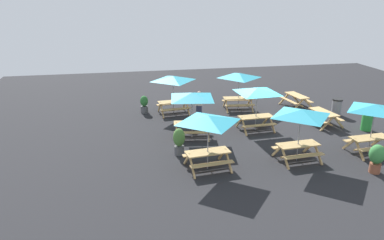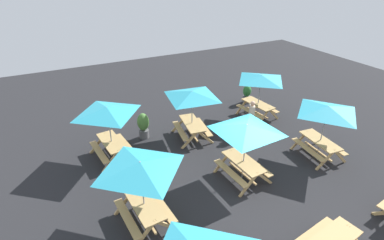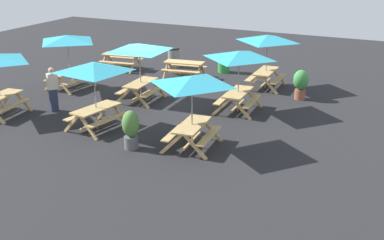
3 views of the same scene
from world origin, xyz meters
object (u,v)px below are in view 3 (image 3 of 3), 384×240
Objects in this scene: picnic_table_8 at (67,42)px; picnic_table_7 at (267,42)px; picnic_table_3 at (121,58)px; potted_plant_2 at (131,128)px; person_standing at (53,88)px; picnic_table_2 at (192,86)px; picnic_table_0 at (94,72)px; picnic_table_1 at (184,66)px; potted_plant_0 at (301,83)px; trash_bin_green at (224,62)px; trash_bin_gray at (174,57)px; picnic_table_4 at (140,51)px; picnic_table_6 at (239,59)px.

picnic_table_7 is at bearing -57.78° from picnic_table_8.
potted_plant_2 is (-8.48, -5.90, 0.10)m from picnic_table_3.
person_standing is at bearing 67.53° from potted_plant_2.
picnic_table_2 is at bearing 127.42° from picnic_table_3.
picnic_table_0 reaches higher than potted_plant_2.
picnic_table_3 is at bearing 35.89° from picnic_table_0.
picnic_table_1 is 1.65× the size of potted_plant_0.
picnic_table_0 is 2.86× the size of trash_bin_green.
trash_bin_gray is 0.80× the size of potted_plant_2.
picnic_table_7 is (7.49, 0.14, 0.00)m from picnic_table_2.
person_standing is at bearing 174.77° from trash_bin_gray.
picnic_table_1 is at bearing 80.70° from potted_plant_0.
trash_bin_gray is (1.55, -2.07, -0.07)m from picnic_table_3.
picnic_table_1 is 0.70× the size of picnic_table_4.
potted_plant_2 reaches higher than trash_bin_green.
picnic_table_3 is 6.73m from person_standing.
person_standing is at bearing 74.59° from picnic_table_2.
picnic_table_6 is (3.96, 0.03, 0.00)m from picnic_table_2.
potted_plant_0 is 8.12m from potted_plant_2.
picnic_table_4 is at bearing 132.53° from picnic_table_7.
trash_bin_gray is at bearing 25.24° from person_standing.
trash_bin_gray is (5.59, 1.50, -1.49)m from picnic_table_4.
potted_plant_0 reaches higher than trash_bin_gray.
picnic_table_8 is at bearing 52.09° from potted_plant_2.
trash_bin_gray is at bearing 69.61° from picnic_table_7.
picnic_table_2 is at bearing -135.14° from picnic_table_4.
picnic_table_8 is at bearing 158.06° from trash_bin_gray.
picnic_table_2 is (-7.44, -4.02, 1.43)m from picnic_table_1.
trash_bin_gray is at bearing 93.10° from trash_bin_green.
trash_bin_green is 1.00× the size of trash_bin_gray.
picnic_table_8 is 5.97m from trash_bin_gray.
picnic_table_7 is (0.05, -3.88, 1.43)m from picnic_table_1.
picnic_table_3 is 10.33m from potted_plant_2.
picnic_table_3 is 1.17× the size of person_standing.
picnic_table_6 is at bearing -87.28° from picnic_table_4.
picnic_table_7 is 2.38× the size of trash_bin_green.
trash_bin_green is at bearing 23.49° from picnic_table_6.
picnic_table_3 is 1.60× the size of potted_plant_2.
potted_plant_2 is at bearing -122.21° from picnic_table_8.
trash_bin_green is at bearing 58.38° from potted_plant_0.
picnic_table_1 is at bearing 11.72° from person_standing.
trash_bin_gray is at bearing -150.63° from picnic_table_3.
potted_plant_2 is at bearing 166.46° from picnic_table_7.
potted_plant_2 is 0.74× the size of person_standing.
picnic_table_7 reaches higher than potted_plant_0.
picnic_table_4 is 1.69× the size of person_standing.
picnic_table_8 is at bearing 55.70° from picnic_table_0.
picnic_table_6 is 2.38× the size of trash_bin_green.
potted_plant_0 is at bearing -110.13° from trash_bin_gray.
trash_bin_gray is (9.05, 1.85, -1.49)m from picnic_table_0.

